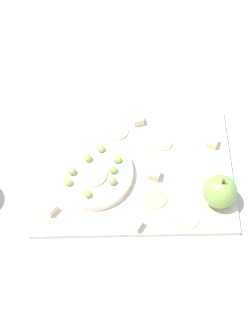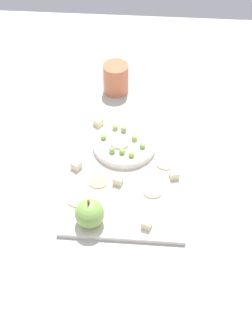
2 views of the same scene
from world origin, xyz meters
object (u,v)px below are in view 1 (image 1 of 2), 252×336
object	(u,v)px
cracker_0	(115,131)
cracker_2	(155,198)
apple_whole	(220,191)
cheese_cube_2	(136,224)
serving_dish	(93,173)
grape_2	(88,158)
grape_3	(113,170)
cracker_3	(187,218)
grape_0	(72,171)
cheese_cube_1	(212,142)
grape_1	(87,194)
platter	(133,171)
apple_slice_0	(94,175)
cheese_cube_0	(154,175)
cracker_1	(161,141)
grape_4	(112,181)
grape_7	(68,182)
grape_6	(115,159)
cheese_cube_4	(138,120)
grape_5	(101,148)
cheese_cube_3	(50,209)

from	to	relation	value
cracker_0	cracker_2	size ratio (longest dim) A/B	1.00
apple_whole	cheese_cube_2	bearing A→B (deg)	-161.15
serving_dish	apple_whole	xyz separation A→B (cm)	(24.00, -5.69, 2.31)
grape_2	grape_3	size ratio (longest dim) A/B	1.00
cracker_3	grape_0	world-z (taller)	grape_0
cheese_cube_1	grape_0	size ratio (longest dim) A/B	1.25
cheese_cube_2	grape_1	size ratio (longest dim) A/B	1.25
cracker_0	grape_3	size ratio (longest dim) A/B	2.83
serving_dish	cracker_2	distance (cm)	13.14
platter	serving_dish	world-z (taller)	serving_dish
apple_whole	apple_slice_0	world-z (taller)	apple_whole
apple_slice_0	cheese_cube_0	bearing A→B (deg)	2.49
serving_dish	cracker_1	size ratio (longest dim) A/B	3.34
cracker_3	grape_4	xyz separation A→B (cm)	(-13.92, 6.76, 2.50)
grape_7	apple_slice_0	world-z (taller)	grape_7
cheese_cube_2	grape_6	xyz separation A→B (cm)	(-3.65, 13.19, 1.54)
grape_1	apple_slice_0	bearing A→B (deg)	74.76
cheese_cube_1	platter	bearing A→B (deg)	-161.33
apple_whole	grape_4	world-z (taller)	apple_whole
grape_4	apple_slice_0	bearing A→B (deg)	154.87
cheese_cube_0	cracker_0	xyz separation A→B (cm)	(-7.57, 11.13, -0.85)
grape_4	grape_6	world-z (taller)	grape_4
grape_0	grape_7	world-z (taller)	grape_0
cheese_cube_4	grape_4	bearing A→B (deg)	-109.28
cheese_cube_1	apple_slice_0	distance (cm)	25.13
platter	grape_5	world-z (taller)	grape_5
cracker_2	grape_0	size ratio (longest dim) A/B	2.83
platter	cheese_cube_1	world-z (taller)	cheese_cube_1
cracker_0	grape_6	distance (cm)	8.77
grape_0	grape_1	bearing A→B (deg)	-57.92
cheese_cube_0	cheese_cube_3	size ratio (longest dim) A/B	1.00
cheese_cube_1	cheese_cube_2	world-z (taller)	same
cracker_1	cracker_2	size ratio (longest dim) A/B	1.00
apple_slice_0	grape_1	bearing A→B (deg)	-105.24
cheese_cube_2	cheese_cube_1	bearing A→B (deg)	47.92
cheese_cube_0	cracker_3	size ratio (longest dim) A/B	0.44
cheese_cube_1	grape_6	bearing A→B (deg)	-166.76
cracker_1	grape_2	size ratio (longest dim) A/B	2.83
cheese_cube_1	cracker_1	bearing A→B (deg)	174.58
cheese_cube_4	grape_5	bearing A→B (deg)	-133.83
cheese_cube_0	cheese_cube_4	bearing A→B (deg)	101.98
apple_slice_0	grape_4	bearing A→B (deg)	-25.13
grape_1	cracker_0	bearing A→B (deg)	71.43
cheese_cube_1	cheese_cube_3	xyz separation A→B (cm)	(-32.16, -14.36, 0.00)
apple_whole	cheese_cube_0	bearing A→B (deg)	156.82
platter	apple_slice_0	world-z (taller)	apple_slice_0
grape_1	grape_7	distance (cm)	4.58
cheese_cube_4	cracker_1	bearing A→B (deg)	-46.46
cracker_1	grape_7	world-z (taller)	grape_7
cracker_3	grape_4	size ratio (longest dim) A/B	2.83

